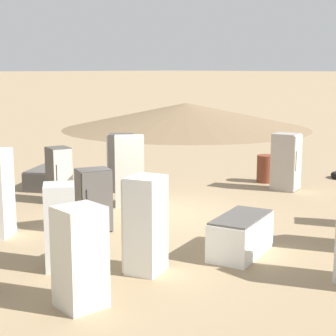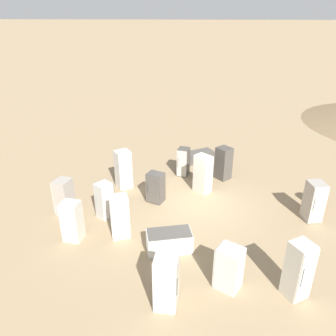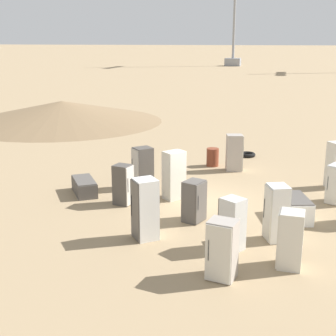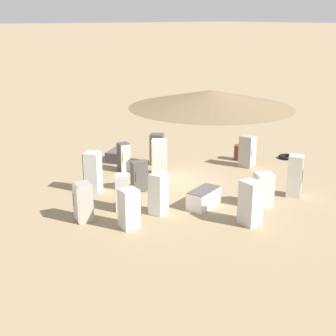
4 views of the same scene
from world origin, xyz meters
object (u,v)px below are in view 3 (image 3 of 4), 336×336
discarded_fridge_10 (123,185)px  discarded_fridge_12 (222,250)px  discarded_fridge_5 (174,175)px  discarded_fridge_1 (143,168)px  scrap_tire (247,155)px  power_pylon_2 (234,25)px  discarded_fridge_11 (234,153)px  rusty_barrel (213,157)px  discarded_fridge_0 (194,201)px  discarded_fridge_8 (232,224)px  discarded_fridge_9 (290,240)px  discarded_fridge_4 (336,165)px  discarded_fridge_2 (295,208)px  discarded_fridge_13 (145,209)px  discarded_fridge_6 (84,186)px  discarded_fridge_7 (276,213)px

discarded_fridge_10 → discarded_fridge_12: size_ratio=0.96×
discarded_fridge_5 → discarded_fridge_12: discarded_fridge_5 is taller
discarded_fridge_1 → scrap_tire: (-6.53, 3.79, -0.76)m
discarded_fridge_12 → power_pylon_2: bearing=-72.2°
discarded_fridge_11 → rusty_barrel: (-0.56, -1.11, -0.42)m
discarded_fridge_0 → discarded_fridge_8: (1.92, 1.49, 0.08)m
discarded_fridge_0 → discarded_fridge_9: 4.13m
discarded_fridge_10 → discarded_fridge_11: (-5.70, 3.53, 0.10)m
power_pylon_2 → discarded_fridge_4: size_ratio=15.21×
power_pylon_2 → rusty_barrel: bearing=5.7°
discarded_fridge_4 → discarded_fridge_9: size_ratio=1.21×
discarded_fridge_5 → discarded_fridge_2: bearing=-62.8°
discarded_fridge_4 → scrap_tire: size_ratio=2.23×
discarded_fridge_1 → discarded_fridge_8: discarded_fridge_1 is taller
discarded_fridge_8 → discarded_fridge_9: discarded_fridge_9 is taller
discarded_fridge_4 → discarded_fridge_13: 9.28m
discarded_fridge_4 → discarded_fridge_13: bearing=-75.1°
discarded_fridge_10 → scrap_tire: discarded_fridge_10 is taller
discarded_fridge_11 → scrap_tire: 3.04m
discarded_fridge_10 → discarded_fridge_12: 6.44m
scrap_tire → rusty_barrel: 2.81m
discarded_fridge_6 → rusty_barrel: rusty_barrel is taller
discarded_fridge_7 → discarded_fridge_10: (-1.97, -5.62, -0.12)m
discarded_fridge_8 → scrap_tire: bearing=36.7°
discarded_fridge_10 → rusty_barrel: size_ratio=1.73×
discarded_fridge_6 → discarded_fridge_10: bearing=123.9°
power_pylon_2 → discarded_fridge_5: (94.88, 8.16, -8.20)m
scrap_tire → discarded_fridge_6: bearing=-36.7°
discarded_fridge_8 → scrap_tire: discarded_fridge_8 is taller
discarded_fridge_13 → discarded_fridge_8: bearing=-131.0°
power_pylon_2 → discarded_fridge_0: bearing=5.5°
discarded_fridge_13 → discarded_fridge_6: bearing=6.6°
discarded_fridge_4 → discarded_fridge_12: size_ratio=1.22×
discarded_fridge_4 → scrap_tire: bearing=-172.0°
discarded_fridge_10 → discarded_fridge_13: size_ratio=0.79×
discarded_fridge_6 → discarded_fridge_11: discarded_fridge_11 is taller
discarded_fridge_0 → discarded_fridge_13: size_ratio=0.74×
discarded_fridge_8 → discarded_fridge_1: bearing=74.6°
scrap_tire → discarded_fridge_2: bearing=15.1°
discarded_fridge_8 → scrap_tire: size_ratio=1.82×
discarded_fridge_2 → discarded_fridge_13: (2.84, -4.55, 0.57)m
discarded_fridge_1 → rusty_barrel: (-4.17, 2.29, -0.42)m
discarded_fridge_5 → discarded_fridge_10: 2.01m
power_pylon_2 → discarded_fridge_7: power_pylon_2 is taller
discarded_fridge_13 → discarded_fridge_7: bearing=-116.2°
discarded_fridge_9 → discarded_fridge_11: size_ratio=0.93×
power_pylon_2 → discarded_fridge_5: size_ratio=15.60×
power_pylon_2 → discarded_fridge_5: 95.59m
discarded_fridge_0 → discarded_fridge_7: (0.94, 2.73, 0.17)m
discarded_fridge_5 → rusty_barrel: size_ratio=2.15×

